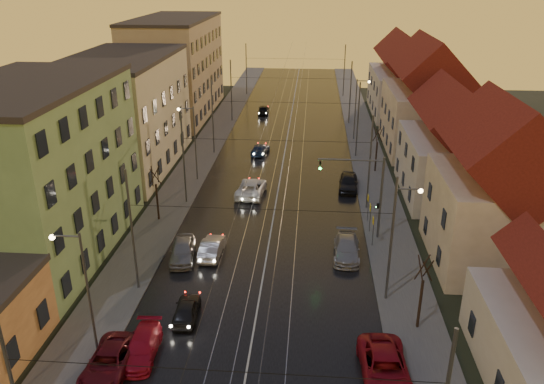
% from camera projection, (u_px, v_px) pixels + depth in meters
% --- Properties ---
extents(road, '(16.00, 120.00, 0.04)m').
position_uv_depth(road, '(285.00, 152.00, 65.21)').
color(road, black).
rests_on(road, ground).
extents(sidewalk_left, '(4.00, 120.00, 0.15)m').
position_uv_depth(sidewalk_left, '(205.00, 150.00, 65.91)').
color(sidewalk_left, '#4C4C4C').
rests_on(sidewalk_left, ground).
extents(sidewalk_right, '(4.00, 120.00, 0.15)m').
position_uv_depth(sidewalk_right, '(367.00, 154.00, 64.48)').
color(sidewalk_right, '#4C4C4C').
rests_on(sidewalk_right, ground).
extents(tram_rail_0, '(0.06, 120.00, 0.03)m').
position_uv_depth(tram_rail_0, '(267.00, 152.00, 65.36)').
color(tram_rail_0, gray).
rests_on(tram_rail_0, road).
extents(tram_rail_1, '(0.06, 120.00, 0.03)m').
position_uv_depth(tram_rail_1, '(278.00, 152.00, 65.26)').
color(tram_rail_1, gray).
rests_on(tram_rail_1, road).
extents(tram_rail_2, '(0.06, 120.00, 0.03)m').
position_uv_depth(tram_rail_2, '(291.00, 152.00, 65.15)').
color(tram_rail_2, gray).
rests_on(tram_rail_2, road).
extents(tram_rail_3, '(0.06, 120.00, 0.03)m').
position_uv_depth(tram_rail_3, '(303.00, 153.00, 65.04)').
color(tram_rail_3, gray).
rests_on(tram_rail_3, road).
extents(apartment_left_1, '(10.00, 18.00, 13.00)m').
position_uv_depth(apartment_left_1, '(36.00, 174.00, 40.05)').
color(apartment_left_1, '#688D5A').
rests_on(apartment_left_1, ground).
extents(apartment_left_2, '(10.00, 20.00, 12.00)m').
position_uv_depth(apartment_left_2, '(125.00, 114.00, 58.63)').
color(apartment_left_2, beige).
rests_on(apartment_left_2, ground).
extents(apartment_left_3, '(10.00, 24.00, 14.00)m').
position_uv_depth(apartment_left_3, '(177.00, 68.00, 80.30)').
color(apartment_left_3, '#9C8364').
rests_on(apartment_left_3, ground).
extents(house_right_1, '(8.67, 10.20, 10.80)m').
position_uv_depth(house_right_1, '(497.00, 196.00, 38.92)').
color(house_right_1, '#B8A78E').
rests_on(house_right_1, ground).
extents(house_right_2, '(9.18, 12.24, 9.20)m').
position_uv_depth(house_right_2, '(454.00, 151.00, 51.18)').
color(house_right_2, beige).
rests_on(house_right_2, ground).
extents(house_right_3, '(9.18, 14.28, 11.50)m').
position_uv_depth(house_right_3, '(426.00, 103.00, 64.52)').
color(house_right_3, '#B8A78E').
rests_on(house_right_3, ground).
extents(house_right_4, '(9.18, 16.32, 10.00)m').
position_uv_depth(house_right_4, '(403.00, 81.00, 81.36)').
color(house_right_4, beige).
rests_on(house_right_4, ground).
extents(catenary_pole_l_1, '(0.16, 0.16, 9.00)m').
position_uv_depth(catenary_pole_l_1, '(132.00, 232.00, 35.60)').
color(catenary_pole_l_1, '#595B60').
rests_on(catenary_pole_l_1, ground).
extents(catenary_pole_r_1, '(0.16, 0.16, 9.00)m').
position_uv_depth(catenary_pole_r_1, '(391.00, 241.00, 34.37)').
color(catenary_pole_r_1, '#595B60').
rests_on(catenary_pole_r_1, ground).
extents(catenary_pole_l_2, '(0.16, 0.16, 9.00)m').
position_uv_depth(catenary_pole_l_2, '(184.00, 159.00, 49.38)').
color(catenary_pole_l_2, '#595B60').
rests_on(catenary_pole_l_2, ground).
extents(catenary_pole_r_2, '(0.16, 0.16, 9.00)m').
position_uv_depth(catenary_pole_r_2, '(370.00, 164.00, 48.16)').
color(catenary_pole_r_2, '#595B60').
rests_on(catenary_pole_r_2, ground).
extents(catenary_pole_l_3, '(0.16, 0.16, 9.00)m').
position_uv_depth(catenary_pole_l_3, '(213.00, 118.00, 63.17)').
color(catenary_pole_l_3, '#595B60').
rests_on(catenary_pole_l_3, ground).
extents(catenary_pole_r_3, '(0.16, 0.16, 9.00)m').
position_uv_depth(catenary_pole_r_3, '(358.00, 121.00, 61.95)').
color(catenary_pole_r_3, '#595B60').
rests_on(catenary_pole_r_3, ground).
extents(catenary_pole_l_4, '(0.16, 0.16, 9.00)m').
position_uv_depth(catenary_pole_l_4, '(231.00, 91.00, 76.96)').
color(catenary_pole_l_4, '#595B60').
rests_on(catenary_pole_l_4, ground).
extents(catenary_pole_r_4, '(0.16, 0.16, 9.00)m').
position_uv_depth(catenary_pole_r_4, '(350.00, 93.00, 75.74)').
color(catenary_pole_r_4, '#595B60').
rests_on(catenary_pole_r_4, ground).
extents(catenary_pole_l_5, '(0.16, 0.16, 9.00)m').
position_uv_depth(catenary_pole_l_5, '(246.00, 70.00, 93.51)').
color(catenary_pole_l_5, '#595B60').
rests_on(catenary_pole_l_5, ground).
extents(catenary_pole_r_5, '(0.16, 0.16, 9.00)m').
position_uv_depth(catenary_pole_r_5, '(344.00, 71.00, 92.28)').
color(catenary_pole_r_5, '#595B60').
rests_on(catenary_pole_r_5, ground).
extents(street_lamp_0, '(1.75, 0.32, 8.00)m').
position_uv_depth(street_lamp_0, '(82.00, 284.00, 29.05)').
color(street_lamp_0, '#595B60').
rests_on(street_lamp_0, ground).
extents(street_lamp_1, '(1.75, 0.32, 8.00)m').
position_uv_depth(street_lamp_1, '(397.00, 229.00, 35.11)').
color(street_lamp_1, '#595B60').
rests_on(street_lamp_1, ground).
extents(street_lamp_2, '(1.75, 0.32, 8.00)m').
position_uv_depth(street_lamp_2, '(192.00, 136.00, 54.79)').
color(street_lamp_2, '#595B60').
rests_on(street_lamp_2, ground).
extents(street_lamp_3, '(1.75, 0.32, 8.00)m').
position_uv_depth(street_lamp_3, '(358.00, 103.00, 68.20)').
color(street_lamp_3, '#595B60').
rests_on(street_lamp_3, ground).
extents(traffic_light_mast, '(5.30, 0.32, 7.20)m').
position_uv_depth(traffic_light_mast, '(369.00, 187.00, 42.65)').
color(traffic_light_mast, '#595B60').
rests_on(traffic_light_mast, ground).
extents(bare_tree_0, '(1.09, 1.09, 5.11)m').
position_uv_depth(bare_tree_0, '(157.00, 195.00, 46.60)').
color(bare_tree_0, black).
rests_on(bare_tree_0, ground).
extents(bare_tree_1, '(1.09, 1.09, 5.11)m').
position_uv_depth(bare_tree_1, '(421.00, 295.00, 32.28)').
color(bare_tree_1, black).
rests_on(bare_tree_1, ground).
extents(bare_tree_2, '(1.09, 1.09, 5.11)m').
position_uv_depth(bare_tree_2, '(377.00, 151.00, 58.00)').
color(bare_tree_2, black).
rests_on(bare_tree_2, ground).
extents(driving_car_0, '(1.73, 3.82, 1.27)m').
position_uv_depth(driving_car_0, '(186.00, 310.00, 34.00)').
color(driving_car_0, black).
rests_on(driving_car_0, ground).
extents(driving_car_1, '(1.57, 4.28, 1.40)m').
position_uv_depth(driving_car_1, '(212.00, 247.00, 41.50)').
color(driving_car_1, '#9E9DA3').
rests_on(driving_car_1, ground).
extents(driving_car_2, '(2.94, 5.64, 1.52)m').
position_uv_depth(driving_car_2, '(251.00, 188.00, 52.64)').
color(driving_car_2, silver).
rests_on(driving_car_2, ground).
extents(driving_car_3, '(2.27, 4.41, 1.22)m').
position_uv_depth(driving_car_3, '(260.00, 149.00, 64.53)').
color(driving_car_3, '#18284A').
rests_on(driving_car_3, ground).
extents(driving_car_4, '(1.83, 4.19, 1.41)m').
position_uv_depth(driving_car_4, '(264.00, 110.00, 82.32)').
color(driving_car_4, black).
rests_on(driving_car_4, ground).
extents(parked_left_1, '(2.32, 4.97, 1.38)m').
position_uv_depth(parked_left_1, '(109.00, 362.00, 29.35)').
color(parked_left_1, '#570F1A').
rests_on(parked_left_1, ground).
extents(parked_left_2, '(1.98, 4.44, 1.27)m').
position_uv_depth(parked_left_2, '(142.00, 347.00, 30.65)').
color(parked_left_2, '#AF1127').
rests_on(parked_left_2, ground).
extents(parked_left_3, '(2.43, 4.75, 1.55)m').
position_uv_depth(parked_left_3, '(183.00, 250.00, 40.92)').
color(parked_left_3, gray).
rests_on(parked_left_3, ground).
extents(parked_right_0, '(2.78, 5.68, 1.55)m').
position_uv_depth(parked_right_0, '(385.00, 369.00, 28.75)').
color(parked_right_0, maroon).
rests_on(parked_right_0, ground).
extents(parked_right_1, '(2.20, 4.98, 1.42)m').
position_uv_depth(parked_right_1, '(347.00, 248.00, 41.32)').
color(parked_right_1, '#9B9BA0').
rests_on(parked_right_1, ground).
extents(parked_right_2, '(2.21, 4.76, 1.58)m').
position_uv_depth(parked_right_2, '(348.00, 182.00, 53.97)').
color(parked_right_2, black).
rests_on(parked_right_2, ground).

